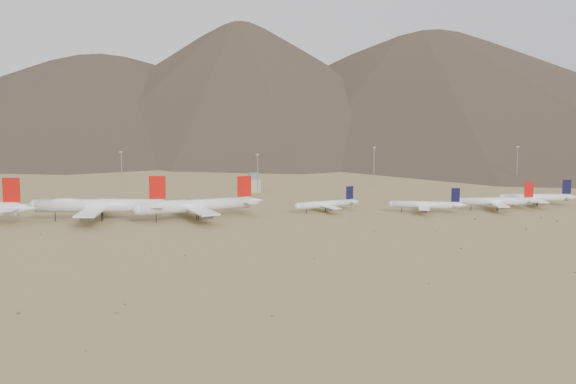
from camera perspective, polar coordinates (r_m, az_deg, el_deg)
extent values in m
plane|color=#9E8951|center=(383.19, -4.75, -2.48)|extent=(3000.00, 3000.00, 0.00)
cone|color=white|center=(404.24, -18.17, -1.10)|extent=(12.64, 8.26, 6.03)
cube|color=white|center=(406.07, -18.86, -1.07)|extent=(10.28, 23.29, 0.40)
cube|color=#B0100B|center=(405.37, -19.08, 0.14)|extent=(8.37, 2.30, 11.88)
cylinder|color=white|center=(407.71, -13.27, -0.95)|extent=(62.98, 15.11, 6.48)
sphere|color=white|center=(415.34, -17.50, -0.95)|extent=(6.35, 6.35, 6.35)
cone|color=white|center=(401.84, -8.37, -0.88)|extent=(11.98, 7.34, 5.83)
cube|color=white|center=(408.12, -13.44, -1.09)|extent=(17.91, 58.30, 0.81)
cube|color=white|center=(402.47, -9.08, -0.86)|extent=(8.62, 22.41, 0.39)
cube|color=#B0100B|center=(401.49, -9.28, 0.32)|extent=(8.15, 1.71, 11.49)
cylinder|color=black|center=(413.64, -16.22, -1.69)|extent=(0.42, 0.42, 4.39)
cylinder|color=black|center=(409.86, -13.03, -1.67)|extent=(0.52, 0.52, 4.39)
cylinder|color=black|center=(406.73, -13.12, -1.74)|extent=(0.52, 0.52, 4.39)
ellipsoid|color=white|center=(411.14, -15.50, -0.71)|extent=(20.54, 7.59, 3.89)
cylinder|color=slate|center=(419.47, -13.10, -1.06)|extent=(6.61, 3.76, 2.92)
cylinder|color=slate|center=(397.28, -13.77, -1.57)|extent=(6.61, 3.76, 2.92)
cylinder|color=slate|center=(429.49, -12.82, -0.85)|extent=(6.61, 3.76, 2.92)
cylinder|color=slate|center=(387.32, -14.10, -1.82)|extent=(6.61, 3.76, 2.92)
cylinder|color=white|center=(403.68, -6.61, -0.97)|extent=(57.14, 21.85, 5.97)
sphere|color=white|center=(395.41, -10.57, -1.23)|extent=(5.85, 5.85, 5.85)
cone|color=white|center=(415.07, -2.38, -0.62)|extent=(11.48, 8.06, 5.37)
cube|color=white|center=(403.44, -6.76, -1.10)|extent=(23.65, 53.43, 0.75)
cube|color=white|center=(413.27, -2.97, -0.64)|extent=(10.61, 20.77, 0.36)
cube|color=#B0100B|center=(411.79, -3.13, 0.41)|extent=(7.36, 2.61, 10.59)
cylinder|color=black|center=(398.48, -9.35, -1.86)|extent=(0.39, 0.39, 4.04)
cylinder|color=black|center=(406.22, -6.51, -1.63)|extent=(0.48, 0.48, 4.04)
cylinder|color=black|center=(403.44, -6.37, -1.69)|extent=(0.48, 0.48, 4.04)
ellipsoid|color=white|center=(398.89, -8.65, -0.87)|extent=(19.00, 9.46, 3.58)
cylinder|color=slate|center=(413.60, -7.23, -1.10)|extent=(6.30, 4.19, 2.69)
cylinder|color=slate|center=(393.78, -6.26, -1.53)|extent=(6.30, 4.19, 2.69)
cylinder|color=slate|center=(422.56, -7.64, -0.92)|extent=(6.30, 4.19, 2.69)
cylinder|color=slate|center=(384.91, -5.79, -1.74)|extent=(6.30, 4.19, 2.69)
cylinder|color=white|center=(425.19, 2.67, -0.87)|extent=(32.24, 13.03, 3.55)
sphere|color=white|center=(417.57, 0.71, -1.02)|extent=(3.47, 3.47, 3.47)
cone|color=white|center=(434.26, 4.77, -0.67)|extent=(6.56, 4.78, 3.19)
cube|color=white|center=(424.96, 2.59, -0.95)|extent=(13.26, 28.28, 0.44)
cube|color=white|center=(432.91, 4.48, -0.68)|extent=(5.95, 11.03, 0.21)
cube|color=black|center=(431.89, 4.41, -0.04)|extent=(4.15, 1.56, 7.00)
cylinder|color=black|center=(420.26, 1.30, -1.38)|extent=(0.37, 0.37, 2.43)
cylinder|color=black|center=(426.73, 2.68, -1.24)|extent=(0.47, 0.47, 2.43)
cylinder|color=black|center=(425.20, 2.80, -1.28)|extent=(0.47, 0.47, 2.43)
cylinder|color=slate|center=(431.87, 2.08, -0.92)|extent=(3.59, 2.49, 1.60)
cylinder|color=slate|center=(418.34, 3.11, -1.21)|extent=(3.59, 2.49, 1.60)
cylinder|color=white|center=(427.26, 9.71, -0.90)|extent=(33.74, 13.57, 3.71)
sphere|color=white|center=(427.00, 7.42, -0.86)|extent=(3.63, 3.63, 3.63)
cone|color=white|center=(428.32, 12.27, -0.91)|extent=(6.86, 4.99, 3.34)
cube|color=white|center=(427.32, 9.61, -0.98)|extent=(13.82, 29.59, 0.46)
cube|color=white|center=(428.10, 11.90, -0.89)|extent=(6.20, 11.54, 0.22)
cube|color=black|center=(427.32, 11.83, -0.21)|extent=(4.34, 1.62, 7.32)
cylinder|color=black|center=(427.48, 8.10, -1.29)|extent=(0.39, 0.39, 2.54)
cylinder|color=black|center=(428.67, 9.79, -1.30)|extent=(0.49, 0.49, 2.54)
cylinder|color=black|center=(426.84, 9.79, -1.34)|extent=(0.49, 0.49, 2.54)
cylinder|color=slate|center=(435.56, 9.58, -0.93)|extent=(3.75, 2.60, 1.67)
cylinder|color=slate|center=(419.36, 9.65, -1.27)|extent=(3.75, 2.60, 1.67)
cylinder|color=white|center=(443.74, 14.57, -0.65)|extent=(38.86, 8.24, 4.19)
sphere|color=white|center=(438.22, 12.17, -0.68)|extent=(4.11, 4.11, 4.11)
cone|color=white|center=(450.78, 17.19, -0.58)|extent=(7.31, 4.49, 3.77)
cube|color=white|center=(443.59, 14.47, -0.73)|extent=(9.63, 33.58, 0.52)
cube|color=white|center=(449.70, 16.82, -0.57)|extent=(4.78, 12.88, 0.25)
cube|color=#B0100B|center=(448.66, 16.76, 0.16)|extent=(5.03, 0.90, 8.28)
cylinder|color=black|center=(440.31, 12.88, -1.12)|extent=(0.44, 0.44, 2.87)
cylinder|color=black|center=(445.48, 14.61, -1.08)|extent=(0.55, 0.55, 2.87)
cylinder|color=black|center=(443.50, 14.69, -1.12)|extent=(0.55, 0.55, 2.87)
cylinder|color=slate|center=(452.48, 14.11, -0.69)|extent=(4.04, 2.28, 1.89)
cylinder|color=slate|center=(435.02, 14.84, -1.04)|extent=(4.04, 2.28, 1.89)
cylinder|color=white|center=(466.10, 17.21, -0.38)|extent=(37.28, 9.44, 4.03)
sphere|color=white|center=(460.69, 15.02, -0.39)|extent=(3.95, 3.95, 3.95)
cone|color=white|center=(472.91, 19.60, -0.33)|extent=(7.14, 4.57, 3.62)
cube|color=white|center=(465.95, 17.12, -0.45)|extent=(10.55, 32.32, 0.50)
cube|color=white|center=(471.86, 19.27, -0.32)|extent=(5.08, 12.44, 0.24)
cube|color=black|center=(470.90, 19.21, 0.35)|extent=(4.82, 1.07, 7.95)
cylinder|color=black|center=(462.72, 15.66, -0.80)|extent=(0.42, 0.42, 2.76)
cylinder|color=black|center=(467.74, 17.24, -0.77)|extent=(0.53, 0.53, 2.76)
cylinder|color=black|center=(465.85, 17.32, -0.81)|extent=(0.53, 0.53, 2.76)
cylinder|color=slate|center=(474.48, 16.79, -0.42)|extent=(3.94, 2.34, 1.81)
cylinder|color=slate|center=(457.72, 17.46, -0.73)|extent=(3.94, 2.34, 1.81)
cube|color=tan|center=(503.60, -2.45, 0.46)|extent=(8.00, 8.00, 8.00)
cube|color=slate|center=(502.88, -2.45, 1.13)|extent=(6.00, 6.00, 4.00)
cylinder|color=gray|center=(511.52, -11.75, 1.37)|extent=(0.50, 0.50, 25.00)
cube|color=gray|center=(510.29, -11.79, 2.80)|extent=(2.00, 0.60, 0.80)
cylinder|color=gray|center=(483.93, -2.17, 1.17)|extent=(0.50, 0.50, 25.00)
cube|color=gray|center=(482.64, -2.18, 2.68)|extent=(2.00, 0.60, 0.80)
cylinder|color=gray|center=(538.52, 6.13, 1.80)|extent=(0.50, 0.50, 25.00)
cube|color=gray|center=(537.36, 6.15, 3.16)|extent=(2.00, 0.60, 0.80)
cylinder|color=gray|center=(564.93, 15.98, 1.82)|extent=(0.50, 0.50, 25.00)
cube|color=gray|center=(563.82, 16.03, 3.12)|extent=(2.00, 0.60, 0.80)
ellipsoid|color=olive|center=(393.21, 4.55, -2.18)|extent=(0.61, 0.61, 0.48)
ellipsoid|color=olive|center=(325.71, -10.17, -4.36)|extent=(0.61, 0.61, 0.40)
ellipsoid|color=olive|center=(426.02, 17.58, -1.74)|extent=(0.78, 0.78, 0.61)
ellipsoid|color=olive|center=(338.92, 12.24, -3.92)|extent=(1.01, 1.01, 0.64)
ellipsoid|color=olive|center=(312.75, 1.90, -4.73)|extent=(0.59, 0.59, 0.51)
ellipsoid|color=olive|center=(214.38, -14.15, -10.86)|extent=(0.66, 0.66, 0.53)
ellipsoid|color=olive|center=(245.75, -12.10, -8.37)|extent=(0.77, 0.77, 0.62)
ellipsoid|color=olive|center=(254.48, -11.53, -7.80)|extent=(0.79, 0.79, 0.52)
ellipsoid|color=olive|center=(417.81, 18.60, -1.95)|extent=(1.01, 1.01, 0.73)
ellipsoid|color=olive|center=(371.98, 6.16, -2.76)|extent=(0.84, 0.84, 0.60)
ellipsoid|color=olive|center=(378.62, -17.16, -2.88)|extent=(0.63, 0.63, 0.54)
ellipsoid|color=olive|center=(412.50, 13.18, -1.86)|extent=(0.99, 0.99, 0.87)
ellipsoid|color=olive|center=(237.36, -1.13, -8.78)|extent=(0.84, 0.84, 0.60)
ellipsoid|color=olive|center=(390.43, 16.58, -2.53)|extent=(0.96, 0.96, 0.66)
ellipsoid|color=olive|center=(278.82, 9.99, -6.40)|extent=(0.52, 0.52, 0.45)
ellipsoid|color=olive|center=(374.78, 10.48, -2.78)|extent=(0.80, 0.80, 0.42)
ellipsoid|color=olive|center=(308.18, 19.74, -5.38)|extent=(0.86, 0.86, 0.46)
ellipsoid|color=olive|center=(253.04, -18.62, -8.12)|extent=(0.99, 0.99, 0.80)
ellipsoid|color=olive|center=(320.26, -7.31, -4.47)|extent=(0.84, 0.84, 0.74)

